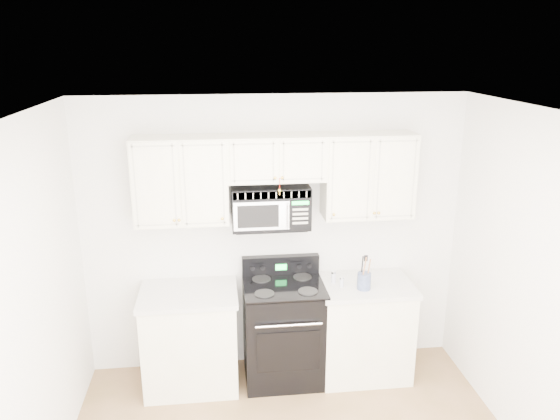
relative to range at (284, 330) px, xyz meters
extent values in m
cube|color=white|center=(-0.05, -1.44, 2.12)|extent=(3.50, 3.50, 0.01)
cube|color=white|center=(-0.05, 0.31, 0.82)|extent=(3.50, 0.01, 2.60)
cube|color=white|center=(-1.80, -1.44, 0.82)|extent=(0.01, 3.50, 2.60)
cube|color=beige|center=(-0.85, -0.01, -0.04)|extent=(0.82, 0.63, 0.88)
cube|color=silver|center=(-0.85, -0.01, 0.42)|extent=(0.86, 0.65, 0.04)
cube|color=black|center=(-0.85, 0.03, -0.43)|extent=(0.82, 0.55, 0.10)
cube|color=beige|center=(0.75, -0.01, -0.04)|extent=(0.82, 0.63, 0.88)
cube|color=silver|center=(0.75, -0.01, 0.42)|extent=(0.86, 0.65, 0.04)
cube|color=black|center=(0.75, 0.03, -0.43)|extent=(0.82, 0.55, 0.10)
cube|color=black|center=(0.00, -0.01, -0.02)|extent=(0.73, 0.62, 0.92)
cube|color=black|center=(0.00, -0.32, -0.03)|extent=(0.55, 0.01, 0.38)
cylinder|color=silver|center=(0.00, -0.35, 0.24)|extent=(0.57, 0.02, 0.02)
cube|color=black|center=(0.00, -0.01, 0.44)|extent=(0.73, 0.62, 0.02)
cube|color=black|center=(0.00, 0.27, 0.53)|extent=(0.73, 0.08, 0.19)
cube|color=#17D845|center=(0.00, 0.22, 0.53)|extent=(0.11, 0.00, 0.06)
cube|color=beige|center=(-0.87, 0.14, 1.41)|extent=(0.80, 0.33, 0.75)
cube|color=beige|center=(0.77, 0.14, 1.41)|extent=(0.80, 0.33, 0.75)
cube|color=beige|center=(-0.05, 0.14, 1.59)|extent=(0.84, 0.33, 0.39)
sphere|color=gold|center=(-0.89, -0.05, 1.12)|extent=(0.03, 0.03, 0.03)
sphere|color=gold|center=(-0.53, -0.05, 1.12)|extent=(0.03, 0.03, 0.03)
sphere|color=gold|center=(0.43, -0.05, 1.12)|extent=(0.03, 0.03, 0.03)
sphere|color=gold|center=(0.79, -0.05, 1.12)|extent=(0.03, 0.03, 0.03)
sphere|color=gold|center=(-0.08, -0.05, 1.46)|extent=(0.03, 0.03, 0.03)
sphere|color=gold|center=(-0.02, -0.05, 1.46)|extent=(0.03, 0.03, 0.03)
cylinder|color=#B80C01|center=(-0.05, -0.05, 1.40)|extent=(0.01, 0.00, 0.10)
sphere|color=gold|center=(-0.05, -0.05, 1.35)|extent=(0.03, 0.03, 0.03)
cube|color=black|center=(-0.11, 0.13, 1.16)|extent=(0.68, 0.34, 0.38)
cube|color=#B9B4A3|center=(-0.11, -0.03, 1.30)|extent=(0.66, 0.01, 0.07)
cube|color=silver|center=(-0.20, -0.04, 1.12)|extent=(0.48, 0.01, 0.25)
cube|color=black|center=(-0.23, -0.05, 1.12)|extent=(0.35, 0.01, 0.20)
cube|color=black|center=(0.13, -0.04, 1.12)|extent=(0.19, 0.01, 0.25)
cube|color=#17D845|center=(0.13, -0.05, 1.23)|extent=(0.15, 0.00, 0.03)
cylinder|color=silver|center=(0.03, -0.08, 1.12)|extent=(0.02, 0.02, 0.22)
cylinder|color=slate|center=(0.70, -0.13, 0.51)|extent=(0.12, 0.12, 0.15)
cylinder|color=#A0663E|center=(0.73, -0.13, 0.59)|extent=(0.01, 0.01, 0.26)
cylinder|color=black|center=(0.68, -0.10, 0.60)|extent=(0.01, 0.01, 0.28)
cylinder|color=#A0663E|center=(0.68, -0.16, 0.61)|extent=(0.01, 0.01, 0.30)
cylinder|color=#B2B0C3|center=(0.46, 0.03, 0.48)|extent=(0.04, 0.04, 0.09)
cylinder|color=silver|center=(0.46, 0.03, 0.54)|extent=(0.05, 0.05, 0.02)
cylinder|color=#B2B0C3|center=(0.51, -0.06, 0.47)|extent=(0.04, 0.04, 0.08)
cylinder|color=silver|center=(0.51, -0.06, 0.52)|extent=(0.04, 0.04, 0.01)
camera|label=1|loc=(-0.56, -4.45, 2.55)|focal=35.00mm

